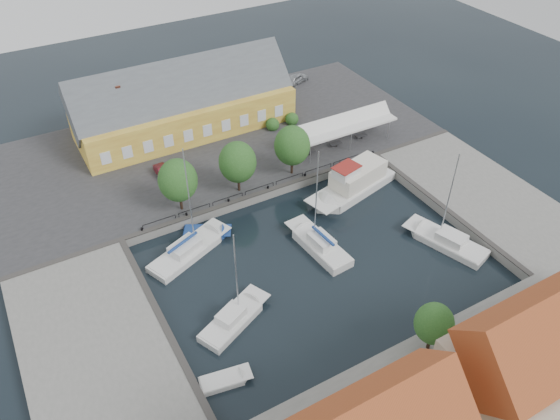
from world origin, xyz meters
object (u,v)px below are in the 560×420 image
Objects in this scene: car_red at (164,173)px; launch_nw at (206,233)px; warehouse at (179,106)px; west_boat_c at (234,320)px; west_boat_a at (189,252)px; car_silver at (296,78)px; trawler at (354,184)px; launch_sw at (225,381)px; east_boat_c at (447,243)px; center_sailboat at (319,246)px; tent_canopy at (343,126)px.

launch_nw is (0.58, -10.73, -1.54)m from car_red.
west_boat_c is (-7.99, -32.68, -4.17)m from warehouse.
car_silver is at bearing 42.95° from west_boat_a.
trawler is 2.83× the size of launch_sw.
east_boat_c reaches higher than launch_sw.
center_sailboat reaches higher than warehouse.
east_boat_c is at bearing 152.93° from car_silver.
west_boat_a is at bearing 78.52° from launch_sw.
east_boat_c is 23.85m from west_boat_c.
tent_canopy is (16.60, -13.86, -0.74)m from warehouse.
launch_sw is (-3.30, -5.21, -0.17)m from west_boat_c.
trawler is at bearing -4.51° from launch_nw.
launch_nw is (5.96, 17.48, -0.00)m from launch_sw.
trawler is 2.35× the size of launch_nw.
car_red is at bearing 93.11° from launch_nw.
launch_sw is (-15.17, -9.61, -0.27)m from center_sailboat.
warehouse is at bearing 76.27° from west_boat_c.
west_boat_a reaches higher than car_silver.
west_boat_c is at bearing -89.22° from west_boat_a.
car_silver is 0.37× the size of center_sailboat.
car_red is 32.85m from east_boat_c.
car_silver is 0.99× the size of launch_sw.
warehouse is 2.73× the size of west_boat_c.
car_red is (-5.91, -9.68, -2.80)m from warehouse.
trawler is 18.20m from launch_nw.
east_boat_c reaches higher than west_boat_c.
launch_nw is at bearing 34.70° from west_boat_a.
warehouse is at bearing 73.42° from launch_sw.
car_red is 0.32× the size of center_sailboat.
launch_sw is at bearing 122.91° from car_silver.
center_sailboat is (9.80, -18.60, -1.27)m from car_red.
west_boat_c is at bearing 57.68° from launch_sw.
east_boat_c is at bearing -26.50° from west_boat_a.
trawler is (-3.80, -7.98, -2.67)m from tent_canopy.
trawler is at bearing 27.54° from west_boat_c.
east_boat_c is 1.09× the size of west_boat_c.
warehouse is at bearing 54.53° from car_red.
warehouse is 7.45× the size of car_red.
trawler is (-7.75, -26.18, -0.74)m from car_silver.
west_boat_c is at bearing 176.14° from east_boat_c.
warehouse is at bearing 140.14° from tent_canopy.
car_red is at bearing 117.78° from center_sailboat.
car_red is 22.32m from trawler.
tent_canopy is at bearing 40.76° from launch_sw.
car_silver is at bearing 53.00° from launch_sw.
tent_canopy is at bearing -14.58° from car_red.
launch_sw is at bearing -122.32° from west_boat_c.
car_red is at bearing 97.83° from car_silver.
west_boat_c is at bearing -99.22° from car_red.
east_boat_c is (-0.79, -20.43, -3.43)m from tent_canopy.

